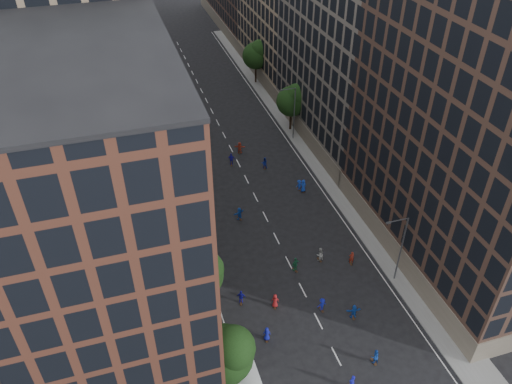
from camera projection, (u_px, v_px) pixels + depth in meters
ground at (239, 165)px, 75.95m from camera, size 240.00×240.00×0.00m
sidewalk_left at (154, 152)px, 78.84m from camera, size 4.00×105.00×0.15m
sidewalk_right at (296, 130)px, 84.50m from camera, size 4.00×105.00×0.15m
bldg_left_a at (105, 237)px, 40.27m from camera, size 14.00×22.00×30.00m
bldg_left_b at (89, 91)px, 57.52m from camera, size 14.00×26.00×34.00m
bldg_left_c at (88, 48)px, 76.97m from camera, size 14.00×20.00×28.00m
bldg_right_a at (482, 116)px, 50.51m from camera, size 14.00×30.00×36.00m
bldg_right_b at (353, 37)px, 73.68m from camera, size 14.00×28.00×33.00m
tree_left_0 at (227, 353)px, 42.04m from camera, size 5.20×5.20×8.83m
tree_left_1 at (202, 274)px, 49.96m from camera, size 4.80×4.80×8.21m
tree_left_2 at (180, 198)px, 58.69m from camera, size 5.60×5.60×9.45m
tree_left_3 at (163, 144)px, 69.78m from camera, size 5.00×5.00×8.58m
tree_left_4 at (148, 94)px, 81.90m from camera, size 5.40×5.40×9.08m
tree_left_5 at (138, 61)px, 94.45m from camera, size 4.80×4.80×8.33m
tree_right_a at (293, 100)px, 81.32m from camera, size 5.00×5.00×8.39m
tree_right_b at (257, 54)px, 96.49m from camera, size 5.20×5.20×8.83m
streetlamp_near at (400, 246)px, 53.81m from camera, size 2.64×0.22×9.06m
streetlamp_far at (293, 111)px, 79.16m from camera, size 2.64×0.22×9.06m
skater_0 at (267, 334)px, 49.79m from camera, size 0.91×0.71×1.65m
skater_1 at (352, 382)px, 45.44m from camera, size 0.74×0.59×1.77m
skater_2 at (375, 357)px, 47.65m from camera, size 0.86×0.69×1.70m
skater_3 at (322, 305)px, 52.84m from camera, size 1.12×0.73×1.63m
skater_4 at (241, 297)px, 53.61m from camera, size 1.10×0.79×1.73m
skater_5 at (354, 312)px, 52.02m from camera, size 1.65×0.70×1.73m
skater_6 at (275, 301)px, 53.20m from camera, size 0.97×0.78×1.71m
skater_7 at (352, 258)px, 58.48m from camera, size 0.71×0.55×1.73m
skater_8 at (320, 255)px, 58.86m from camera, size 0.99×0.84×1.80m
skater_9 at (213, 256)px, 58.68m from camera, size 1.24×0.93×1.71m
skater_10 at (295, 265)px, 57.44m from camera, size 1.22×0.84×1.92m
skater_11 at (239, 214)px, 65.06m from camera, size 1.70×1.11×1.75m
skater_12 at (303, 186)px, 69.91m from camera, size 0.95×0.64×1.88m
skater_13 at (207, 233)px, 62.01m from camera, size 0.76×0.63×1.78m
skater_14 at (264, 163)px, 74.68m from camera, size 1.01×0.86×1.82m
skater_15 at (299, 185)px, 70.36m from camera, size 1.14×0.87×1.57m
skater_16 at (231, 160)px, 75.39m from camera, size 1.22×0.80×1.93m
skater_17 at (240, 148)px, 78.15m from camera, size 1.80×1.14×1.86m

